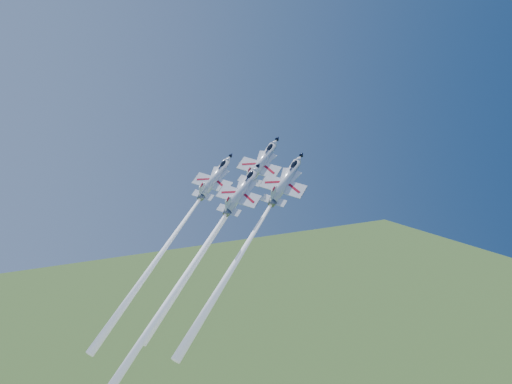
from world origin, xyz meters
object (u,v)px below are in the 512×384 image
jet_left (173,236)px  jet_slot (192,265)px  jet_lead (223,222)px  jet_right (251,238)px

jet_left → jet_slot: (0.19, -9.23, -3.46)m
jet_lead → jet_slot: 14.72m
jet_lead → jet_left: size_ratio=1.09×
jet_slot → jet_right: bearing=55.0°
jet_lead → jet_slot: jet_lead is taller
jet_lead → jet_slot: (-10.50, -8.81, -5.38)m
jet_lead → jet_left: (-10.69, 0.41, -1.92)m
jet_left → jet_slot: bearing=-34.1°
jet_right → jet_left: bearing=-161.2°
jet_lead → jet_right: 9.12m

